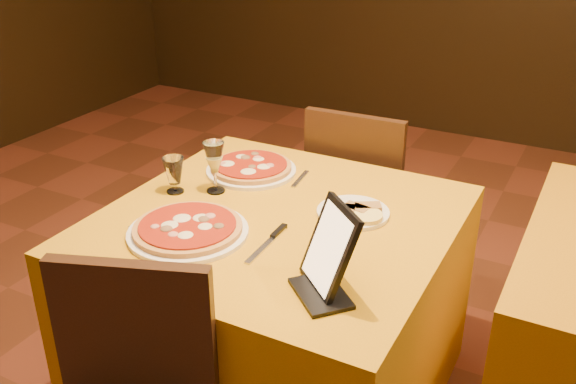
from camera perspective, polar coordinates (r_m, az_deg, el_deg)
The scene contains 11 objects.
main_table at distance 2.30m, azimuth -0.89°, elevation -10.52°, with size 1.10×1.10×0.75m, color #C5860C.
chair_main_far at distance 2.90m, azimuth 6.89°, elevation -0.62°, with size 0.44×0.44×0.91m, color black, non-canonical shape.
pizza_near at distance 2.01m, azimuth -8.89°, elevation -3.34°, with size 0.38×0.38×0.03m.
pizza_far at distance 2.42m, azimuth -3.29°, elevation 2.11°, with size 0.34×0.34×0.03m.
cutlet_dish at distance 2.12m, azimuth 5.81°, elevation -1.68°, with size 0.24×0.24×0.03m.
wine_glass at distance 2.24m, azimuth -6.54°, elevation 2.23°, with size 0.08×0.08×0.19m, color #E9EC86, non-canonical shape.
water_glass at distance 2.27m, azimuth -10.09°, elevation 1.47°, with size 0.07×0.07×0.13m, color silver, non-canonical shape.
tablet at distance 1.69m, azimuth 3.73°, elevation -4.95°, with size 0.19×0.02×0.24m, color black.
knife at distance 1.93m, azimuth -1.98°, elevation -4.74°, with size 0.23×0.02×0.01m, color silver.
fork_near at distance 2.13m, azimuth -12.43°, elevation -2.36°, with size 0.15×0.02×0.01m, color silver.
fork_far at distance 2.36m, azimuth 1.10°, elevation 1.16°, with size 0.15×0.02×0.01m, color #B3B4BB.
Camera 1 is at (0.86, -1.20, 1.73)m, focal length 40.00 mm.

